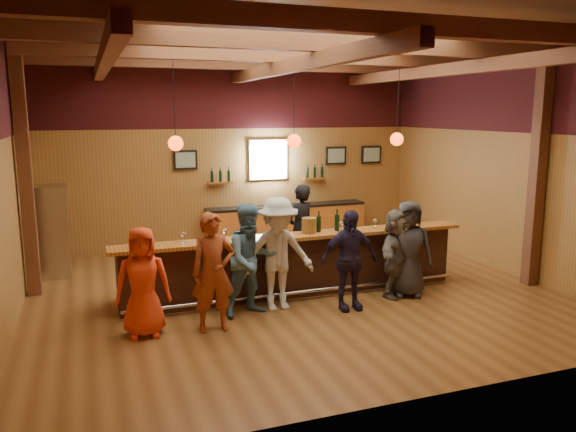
# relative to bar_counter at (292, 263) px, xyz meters

# --- Properties ---
(room) EXTENTS (9.04, 9.00, 4.52)m
(room) POSITION_rel_bar_counter_xyz_m (-0.02, -0.09, 2.69)
(room) COLOR brown
(room) RESTS_ON ground
(bar_counter) EXTENTS (6.30, 1.07, 1.11)m
(bar_counter) POSITION_rel_bar_counter_xyz_m (0.00, 0.00, 0.00)
(bar_counter) COLOR black
(bar_counter) RESTS_ON ground
(back_bar_cabinet) EXTENTS (4.00, 0.52, 0.95)m
(back_bar_cabinet) POSITION_rel_bar_counter_xyz_m (1.18, 3.57, -0.05)
(back_bar_cabinet) COLOR #9C561C
(back_bar_cabinet) RESTS_ON ground
(window) EXTENTS (0.95, 0.09, 0.95)m
(window) POSITION_rel_bar_counter_xyz_m (0.78, 3.80, 1.53)
(window) COLOR silver
(window) RESTS_ON room
(framed_pictures) EXTENTS (5.35, 0.05, 0.45)m
(framed_pictures) POSITION_rel_bar_counter_xyz_m (1.65, 3.79, 1.58)
(framed_pictures) COLOR black
(framed_pictures) RESTS_ON room
(wine_shelves) EXTENTS (3.00, 0.18, 0.30)m
(wine_shelves) POSITION_rel_bar_counter_xyz_m (0.78, 3.73, 1.10)
(wine_shelves) COLOR #9C561C
(wine_shelves) RESTS_ON room
(pendant_lights) EXTENTS (4.24, 0.24, 1.37)m
(pendant_lights) POSITION_rel_bar_counter_xyz_m (-0.02, -0.15, 2.19)
(pendant_lights) COLOR black
(pendant_lights) RESTS_ON room
(stainless_fridge) EXTENTS (0.70, 0.70, 1.80)m
(stainless_fridge) POSITION_rel_bar_counter_xyz_m (-4.12, 2.45, 0.38)
(stainless_fridge) COLOR silver
(stainless_fridge) RESTS_ON ground
(customer_orange) EXTENTS (0.82, 0.58, 1.60)m
(customer_orange) POSITION_rel_bar_counter_xyz_m (-2.72, -1.22, 0.28)
(customer_orange) COLOR red
(customer_orange) RESTS_ON ground
(customer_redvest) EXTENTS (0.65, 0.43, 1.77)m
(customer_redvest) POSITION_rel_bar_counter_xyz_m (-1.72, -1.36, 0.36)
(customer_redvest) COLOR #913B1A
(customer_redvest) RESTS_ON ground
(customer_denim) EXTENTS (1.00, 0.86, 1.80)m
(customer_denim) POSITION_rel_bar_counter_xyz_m (-1.02, -0.91, 0.38)
(customer_denim) COLOR teal
(customer_denim) RESTS_ON ground
(customer_white) EXTENTS (1.20, 0.70, 1.86)m
(customer_white) POSITION_rel_bar_counter_xyz_m (-0.54, -0.82, 0.41)
(customer_white) COLOR silver
(customer_white) RESTS_ON ground
(customer_navy) EXTENTS (0.98, 0.42, 1.66)m
(customer_navy) POSITION_rel_bar_counter_xyz_m (0.54, -1.21, 0.31)
(customer_navy) COLOR #221C39
(customer_navy) RESTS_ON ground
(customer_brown) EXTENTS (1.43, 1.22, 1.55)m
(customer_brown) POSITION_rel_bar_counter_xyz_m (1.62, -0.89, 0.25)
(customer_brown) COLOR #61584D
(customer_brown) RESTS_ON ground
(customer_dark) EXTENTS (0.95, 0.77, 1.69)m
(customer_dark) POSITION_rel_bar_counter_xyz_m (1.82, -0.94, 0.32)
(customer_dark) COLOR #2B2A2D
(customer_dark) RESTS_ON ground
(bartender) EXTENTS (0.77, 0.66, 1.80)m
(bartender) POSITION_rel_bar_counter_xyz_m (0.54, 0.96, 0.38)
(bartender) COLOR black
(bartender) RESTS_ON ground
(ice_bucket) EXTENTS (0.25, 0.25, 0.27)m
(ice_bucket) POSITION_rel_bar_counter_xyz_m (0.21, -0.28, 0.72)
(ice_bucket) COLOR brown
(ice_bucket) RESTS_ON bar_counter
(bottle_a) EXTENTS (0.08, 0.08, 0.37)m
(bottle_a) POSITION_rel_bar_counter_xyz_m (0.42, -0.24, 0.73)
(bottle_a) COLOR black
(bottle_a) RESTS_ON bar_counter
(bottle_b) EXTENTS (0.08, 0.08, 0.39)m
(bottle_b) POSITION_rel_bar_counter_xyz_m (0.76, -0.27, 0.74)
(bottle_b) COLOR black
(bottle_b) RESTS_ON bar_counter
(glass_a) EXTENTS (0.07, 0.07, 0.16)m
(glass_a) POSITION_rel_bar_counter_xyz_m (-2.79, -0.30, 0.70)
(glass_a) COLOR silver
(glass_a) RESTS_ON bar_counter
(glass_b) EXTENTS (0.08, 0.08, 0.18)m
(glass_b) POSITION_rel_bar_counter_xyz_m (-1.97, -0.30, 0.71)
(glass_b) COLOR silver
(glass_b) RESTS_ON bar_counter
(glass_c) EXTENTS (0.08, 0.08, 0.19)m
(glass_c) POSITION_rel_bar_counter_xyz_m (-1.30, -0.33, 0.72)
(glass_c) COLOR silver
(glass_c) RESTS_ON bar_counter
(glass_d) EXTENTS (0.08, 0.08, 0.18)m
(glass_d) POSITION_rel_bar_counter_xyz_m (-0.88, -0.42, 0.71)
(glass_d) COLOR silver
(glass_d) RESTS_ON bar_counter
(glass_e) EXTENTS (0.08, 0.08, 0.17)m
(glass_e) POSITION_rel_bar_counter_xyz_m (-0.27, -0.32, 0.71)
(glass_e) COLOR silver
(glass_e) RESTS_ON bar_counter
(glass_f) EXTENTS (0.09, 0.09, 0.19)m
(glass_f) POSITION_rel_bar_counter_xyz_m (0.78, -0.40, 0.73)
(glass_f) COLOR silver
(glass_f) RESTS_ON bar_counter
(glass_g) EXTENTS (0.08, 0.08, 0.17)m
(glass_g) POSITION_rel_bar_counter_xyz_m (1.50, -0.30, 0.71)
(glass_g) COLOR silver
(glass_g) RESTS_ON bar_counter
(glass_h) EXTENTS (0.08, 0.08, 0.17)m
(glass_h) POSITION_rel_bar_counter_xyz_m (1.90, -0.37, 0.71)
(glass_h) COLOR silver
(glass_h) RESTS_ON bar_counter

